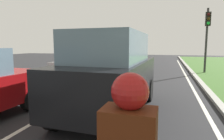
# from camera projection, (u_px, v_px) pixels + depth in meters

# --- Properties ---
(ground_plane) EXTENTS (60.00, 60.00, 0.00)m
(ground_plane) POSITION_uv_depth(u_px,v_px,m) (120.00, 81.00, 10.76)
(ground_plane) COLOR #262628
(lane_line_center) EXTENTS (0.12, 32.00, 0.01)m
(lane_line_center) POSITION_uv_depth(u_px,v_px,m) (108.00, 80.00, 10.95)
(lane_line_center) COLOR silver
(lane_line_center) RESTS_ON ground
(lane_line_right_edge) EXTENTS (0.12, 32.00, 0.01)m
(lane_line_right_edge) POSITION_uv_depth(u_px,v_px,m) (190.00, 84.00, 9.77)
(lane_line_right_edge) COLOR silver
(lane_line_right_edge) RESTS_ON ground
(curb_right) EXTENTS (0.24, 48.00, 0.12)m
(curb_right) POSITION_uv_depth(u_px,v_px,m) (201.00, 84.00, 9.62)
(curb_right) COLOR #9E9B93
(curb_right) RESTS_ON ground
(car_suv_ahead) EXTENTS (2.09, 4.56, 2.28)m
(car_suv_ahead) POSITION_uv_depth(u_px,v_px,m) (111.00, 73.00, 5.52)
(car_suv_ahead) COLOR black
(car_suv_ahead) RESTS_ON ground
(car_hatchback_far) EXTENTS (1.76, 3.71, 1.78)m
(car_hatchback_far) POSITION_uv_depth(u_px,v_px,m) (79.00, 64.00, 10.88)
(car_hatchback_far) COLOR #B7BABF
(car_hatchback_far) RESTS_ON ground
(traffic_light_near_right) EXTENTS (0.32, 0.50, 4.39)m
(traffic_light_near_right) POSITION_uv_depth(u_px,v_px,m) (207.00, 30.00, 13.08)
(traffic_light_near_right) COLOR #2D2D2D
(traffic_light_near_right) RESTS_ON ground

